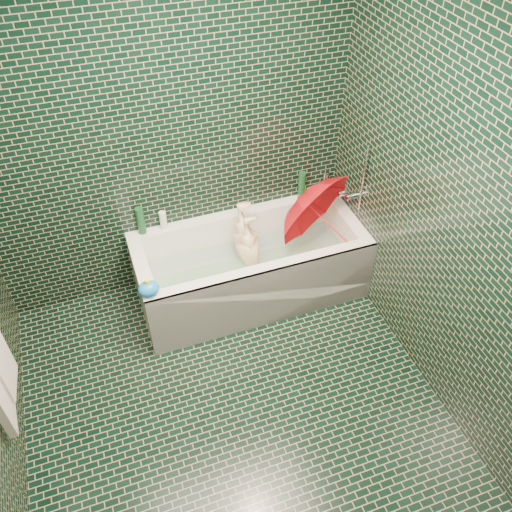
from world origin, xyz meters
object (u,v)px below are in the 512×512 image
object	(u,v)px
child	(251,259)
bathtub	(251,273)
rubber_duck	(306,194)
bath_toy	(149,288)
umbrella	(325,221)

from	to	relation	value
child	bathtub	bearing A→B (deg)	-12.37
rubber_duck	bathtub	bearing A→B (deg)	-139.07
rubber_duck	bath_toy	bearing A→B (deg)	-144.56
child	umbrella	xyz separation A→B (m)	(0.54, -0.12, 0.32)
bathtub	bath_toy	world-z (taller)	bath_toy
bath_toy	child	bearing A→B (deg)	33.51
bathtub	umbrella	size ratio (longest dim) A/B	2.63
bath_toy	umbrella	bearing A→B (deg)	20.10
child	rubber_duck	world-z (taller)	rubber_duck
child	bath_toy	bearing A→B (deg)	-60.03
child	bath_toy	distance (m)	0.94
rubber_duck	bath_toy	world-z (taller)	bath_toy
bath_toy	bathtub	bearing A→B (deg)	30.66
child	rubber_duck	size ratio (longest dim) A/B	7.93
child	umbrella	distance (m)	0.64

